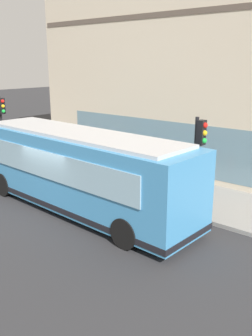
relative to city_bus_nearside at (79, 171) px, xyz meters
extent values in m
plane|color=#2D2D30|center=(-0.66, 0.48, -1.55)|extent=(120.00, 120.00, 0.00)
cube|color=gray|center=(3.81, 0.48, -1.48)|extent=(3.74, 40.00, 0.15)
cube|color=beige|center=(9.58, 0.48, 5.36)|extent=(7.82, 16.30, 13.84)
cube|color=brown|center=(5.82, 0.48, 6.06)|extent=(0.36, 15.97, 0.24)
cube|color=slate|center=(5.72, 0.48, 0.05)|extent=(0.12, 11.41, 2.40)
cube|color=#3F8CC6|center=(0.00, -0.02, 0.05)|extent=(2.87, 10.09, 2.70)
cube|color=silver|center=(0.00, -0.02, 1.46)|extent=(2.46, 9.07, 0.12)
cube|color=#8CB2C6|center=(0.19, 4.96, 0.50)|extent=(2.20, 0.16, 1.20)
cube|color=#8CB2C6|center=(1.27, -0.06, 0.45)|extent=(0.37, 8.20, 1.00)
cube|color=#8CB2C6|center=(-1.27, 0.03, 0.45)|extent=(0.37, 8.20, 1.00)
cube|color=black|center=(0.00, -0.02, -1.12)|extent=(2.91, 10.13, 0.20)
cylinder|color=black|center=(1.28, 3.54, -1.05)|extent=(0.34, 1.01, 1.00)
cylinder|color=black|center=(-1.02, 3.63, -1.05)|extent=(0.34, 1.01, 1.00)
cylinder|color=black|center=(1.02, -3.46, -1.05)|extent=(0.34, 1.01, 1.00)
cylinder|color=black|center=(-1.28, -3.37, -1.05)|extent=(0.34, 1.01, 1.00)
cylinder|color=black|center=(2.63, -3.46, 0.34)|extent=(0.14, 0.14, 3.49)
cube|color=black|center=(2.63, -3.65, 1.54)|extent=(0.32, 0.24, 0.90)
sphere|color=red|center=(2.63, -3.78, 1.82)|extent=(0.20, 0.20, 0.20)
sphere|color=yellow|center=(2.63, -3.78, 1.54)|extent=(0.20, 0.20, 0.20)
sphere|color=green|center=(2.63, -3.78, 1.26)|extent=(0.20, 0.20, 0.20)
cylinder|color=black|center=(2.47, 9.14, 0.36)|extent=(0.14, 0.14, 3.54)
cube|color=black|center=(2.47, 8.95, 1.58)|extent=(0.32, 0.24, 0.90)
sphere|color=red|center=(2.47, 8.82, 1.86)|extent=(0.20, 0.20, 0.20)
sphere|color=yellow|center=(2.47, 8.82, 1.58)|extent=(0.20, 0.20, 0.20)
sphere|color=green|center=(2.47, 8.82, 1.30)|extent=(0.20, 0.20, 0.20)
cylinder|color=red|center=(3.08, -2.34, -1.13)|extent=(0.24, 0.24, 0.55)
sphere|color=red|center=(3.08, -2.34, -0.77)|extent=(0.22, 0.22, 0.22)
cylinder|color=red|center=(3.08, -2.51, -1.08)|extent=(0.10, 0.12, 0.10)
cylinder|color=red|center=(3.25, -2.34, -1.08)|extent=(0.12, 0.10, 0.10)
cylinder|color=#B23338|center=(2.81, 5.69, -0.97)|extent=(0.14, 0.14, 0.86)
cylinder|color=#B23338|center=(2.95, 5.58, -0.97)|extent=(0.14, 0.14, 0.86)
cylinder|color=silver|center=(2.88, 5.64, -0.20)|extent=(0.32, 0.32, 0.68)
sphere|color=#9E704C|center=(2.88, 5.64, 0.26)|extent=(0.23, 0.23, 0.23)
cube|color=#263F99|center=(3.07, 1.93, -0.95)|extent=(0.44, 0.40, 0.90)
cube|color=#8CB2C6|center=(3.07, 1.72, -0.77)|extent=(0.35, 0.03, 0.30)
camera|label=1|loc=(-9.19, -10.06, 3.98)|focal=39.74mm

